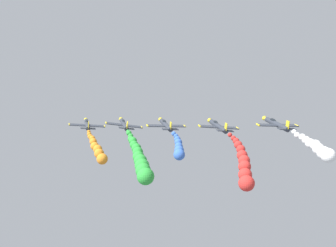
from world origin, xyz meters
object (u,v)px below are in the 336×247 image
(airplane_right_inner, at_px, (166,125))
(airplane_left_outer, at_px, (218,126))
(airplane_right_outer, at_px, (276,124))
(airplane_left_inner, at_px, (124,124))
(airplane_lead, at_px, (87,124))

(airplane_right_inner, height_order, airplane_left_outer, airplane_left_outer)
(airplane_right_outer, bearing_deg, airplane_left_inner, 141.28)
(airplane_left_inner, height_order, airplane_right_inner, airplane_right_inner)
(airplane_left_inner, bearing_deg, airplane_right_inner, -42.36)
(airplane_left_inner, distance_m, airplane_right_inner, 12.16)
(airplane_lead, relative_size, airplane_left_outer, 1.00)
(airplane_left_inner, bearing_deg, airplane_lead, 142.60)
(airplane_lead, xyz_separation_m, airplane_left_outer, (27.99, -23.02, 3.66))
(airplane_left_inner, distance_m, airplane_right_outer, 38.07)
(airplane_left_inner, bearing_deg, airplane_right_outer, -38.72)
(airplane_left_inner, relative_size, airplane_left_outer, 1.00)
(airplane_right_inner, distance_m, airplane_left_outer, 13.05)
(airplane_lead, bearing_deg, airplane_left_inner, -37.40)
(airplane_lead, height_order, airplane_left_inner, airplane_left_inner)
(airplane_right_inner, bearing_deg, airplane_left_inner, 137.64)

